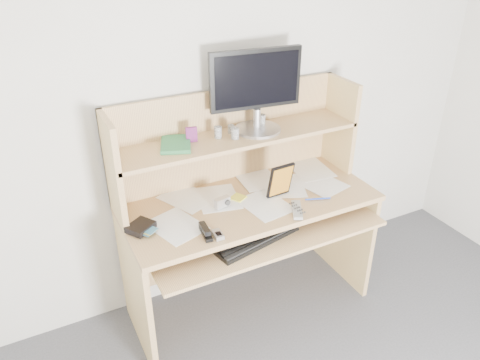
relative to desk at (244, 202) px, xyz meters
name	(u,v)px	position (x,y,z in m)	size (l,w,h in m)	color
back_wall	(224,96)	(0.00, 0.24, 0.56)	(3.60, 0.04, 2.50)	silver
desk	(244,202)	(0.00, 0.00, 0.00)	(1.40, 0.70, 1.30)	tan
paper_clutter	(250,200)	(0.00, -0.08, 0.06)	(1.32, 0.54, 0.01)	white
keyboard	(255,237)	(-0.09, -0.29, -0.03)	(0.50, 0.27, 0.03)	black
tv_remote	(297,210)	(0.16, -0.30, 0.07)	(0.05, 0.17, 0.02)	gray
flip_phone	(218,234)	(-0.30, -0.31, 0.07)	(0.04, 0.08, 0.02)	#A8A7AA
stapler	(206,231)	(-0.35, -0.27, 0.08)	(0.04, 0.13, 0.04)	black
wallet	(140,227)	(-0.62, -0.09, 0.08)	(0.13, 0.10, 0.03)	black
sticky_note_pad	(238,198)	(-0.05, -0.03, 0.06)	(0.07, 0.07, 0.01)	#ECFA41
digital_camera	(222,202)	(-0.17, -0.08, 0.09)	(0.09, 0.03, 0.05)	#B9B8BB
game_case	(280,180)	(0.16, -0.13, 0.16)	(0.14, 0.02, 0.20)	black
blue_pen	(318,199)	(0.33, -0.25, 0.07)	(0.01, 0.01, 0.14)	#1636AA
card_box	(191,135)	(-0.25, 0.10, 0.43)	(0.06, 0.02, 0.08)	maroon
shelf_book	(176,144)	(-0.35, 0.09, 0.40)	(0.15, 0.21, 0.02)	#378B62
chip_stack_a	(235,133)	(-0.03, 0.04, 0.42)	(0.04, 0.04, 0.06)	black
chip_stack_b	(218,132)	(-0.11, 0.08, 0.42)	(0.04, 0.04, 0.06)	white
chip_stack_c	(231,129)	(-0.02, 0.11, 0.41)	(0.04, 0.04, 0.05)	black
chip_stack_d	(262,121)	(0.17, 0.12, 0.42)	(0.04, 0.04, 0.07)	silver
monitor	(256,88)	(0.12, 0.10, 0.62)	(0.51, 0.26, 0.44)	#A9A9AE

